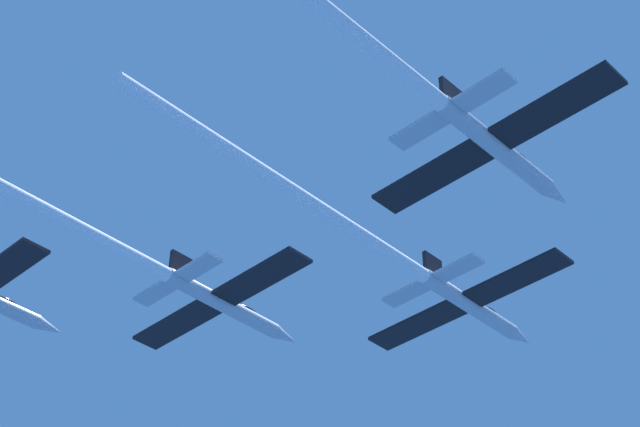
{
  "coord_description": "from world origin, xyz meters",
  "views": [
    {
      "loc": [
        35.41,
        -51.88,
        -40.0
      ],
      "look_at": [
        -0.22,
        -14.84,
        -0.25
      ],
      "focal_mm": 58.87,
      "sensor_mm": 36.0,
      "label": 1
    }
  ],
  "objects": [
    {
      "name": "jet_right_wing",
      "position": [
        11.66,
        -23.45,
        -0.68
      ],
      "size": [
        16.18,
        42.6,
        2.68
      ],
      "color": "#B2BAC6"
    },
    {
      "name": "jet_lead",
      "position": [
        0.31,
        -8.99,
        -0.5
      ],
      "size": [
        16.18,
        37.71,
        2.68
      ],
      "color": "#B2BAC6"
    },
    {
      "name": "jet_left_wing",
      "position": [
        -11.9,
        -21.71,
        -0.54
      ],
      "size": [
        16.18,
        39.36,
        2.68
      ],
      "color": "#B2BAC6"
    }
  ]
}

